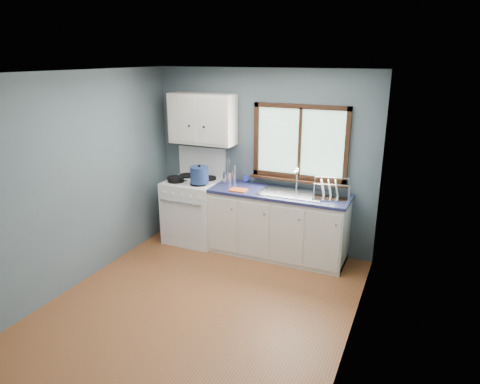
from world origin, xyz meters
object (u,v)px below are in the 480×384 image
at_px(stockpot, 199,175).
at_px(utensil_crock, 228,177).
at_px(dish_rack, 330,193).
at_px(thermos, 234,174).
at_px(sink, 292,198).
at_px(skillet, 175,178).
at_px(base_cabinets, 278,227).
at_px(gas_range, 194,209).

distance_m(stockpot, utensil_crock, 0.41).
bearing_deg(stockpot, dish_rack, 6.50).
bearing_deg(thermos, utensil_crock, -165.87).
xyz_separation_m(sink, skillet, (-1.67, -0.19, 0.12)).
bearing_deg(base_cabinets, gas_range, -179.18).
bearing_deg(thermos, skillet, -158.31).
height_order(skillet, utensil_crock, utensil_crock).
distance_m(utensil_crock, thermos, 0.10).
height_order(skillet, thermos, thermos).
xyz_separation_m(base_cabinets, utensil_crock, (-0.80, 0.09, 0.60)).
height_order(utensil_crock, thermos, utensil_crock).
bearing_deg(base_cabinets, sink, -0.13).
xyz_separation_m(gas_range, sink, (1.49, 0.02, 0.37)).
distance_m(skillet, dish_rack, 2.18).
bearing_deg(sink, thermos, 172.50).
distance_m(gas_range, thermos, 0.83).
relative_size(gas_range, dish_rack, 2.63).
bearing_deg(base_cabinets, skillet, -172.61).
relative_size(skillet, thermos, 1.28).
bearing_deg(thermos, sink, -7.50).
bearing_deg(thermos, gas_range, -167.14).
relative_size(base_cabinets, thermos, 6.82).
relative_size(skillet, utensil_crock, 0.82).
bearing_deg(stockpot, utensil_crock, 40.66).
height_order(gas_range, base_cabinets, gas_range).
bearing_deg(stockpot, skillet, -176.30).
height_order(sink, skillet, sink).
bearing_deg(utensil_crock, sink, -5.53).
bearing_deg(thermos, base_cabinets, -9.34).
xyz_separation_m(thermos, dish_rack, (1.39, -0.08, -0.07)).
relative_size(skillet, stockpot, 1.02).
relative_size(stockpot, thermos, 1.26).
distance_m(base_cabinets, skillet, 1.61).
xyz_separation_m(base_cabinets, stockpot, (-1.11, -0.17, 0.67)).
relative_size(sink, skillet, 2.41).
bearing_deg(base_cabinets, utensil_crock, 173.27).
bearing_deg(skillet, utensil_crock, 34.11).
relative_size(base_cabinets, sink, 2.20).
height_order(sink, thermos, sink).
xyz_separation_m(sink, utensil_crock, (-0.98, 0.09, 0.15)).
height_order(stockpot, utensil_crock, utensil_crock).
xyz_separation_m(gas_range, thermos, (0.59, 0.14, 0.56)).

